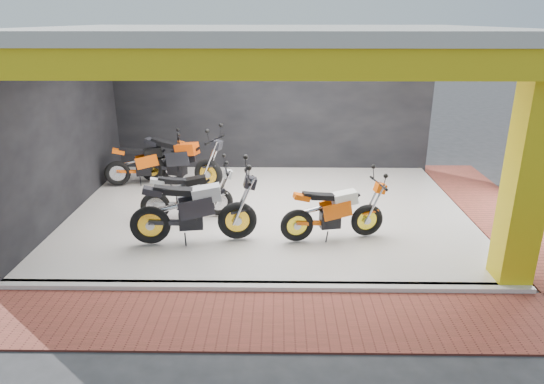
% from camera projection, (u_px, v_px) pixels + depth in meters
% --- Properties ---
extents(ground, '(80.00, 80.00, 0.00)m').
position_uv_depth(ground, '(266.00, 258.00, 8.24)').
color(ground, '#2D2D30').
rests_on(ground, ground).
extents(showroom_floor, '(8.00, 6.00, 0.10)m').
position_uv_depth(showroom_floor, '(269.00, 211.00, 10.11)').
color(showroom_floor, white).
rests_on(showroom_floor, ground).
extents(showroom_ceiling, '(8.40, 6.40, 0.20)m').
position_uv_depth(showroom_ceiling, '(268.00, 33.00, 8.91)').
color(showroom_ceiling, beige).
rests_on(showroom_ceiling, corner_column).
extents(back_wall, '(8.20, 0.20, 3.50)m').
position_uv_depth(back_wall, '(271.00, 105.00, 12.45)').
color(back_wall, black).
rests_on(back_wall, ground).
extents(left_wall, '(0.20, 6.20, 3.50)m').
position_uv_depth(left_wall, '(62.00, 131.00, 9.59)').
color(left_wall, black).
rests_on(left_wall, ground).
extents(corner_column, '(0.50, 0.50, 3.50)m').
position_uv_depth(corner_column, '(527.00, 175.00, 6.89)').
color(corner_column, gold).
rests_on(corner_column, ground).
extents(header_beam_front, '(8.40, 0.30, 0.40)m').
position_uv_depth(header_beam_front, '(263.00, 64.00, 6.18)').
color(header_beam_front, gold).
rests_on(header_beam_front, corner_column).
extents(header_beam_right, '(0.30, 6.40, 0.40)m').
position_uv_depth(header_beam_right, '(484.00, 50.00, 8.95)').
color(header_beam_right, gold).
rests_on(header_beam_right, corner_column).
extents(floor_kerb, '(8.00, 0.20, 0.10)m').
position_uv_depth(floor_kerb, '(265.00, 287.00, 7.26)').
color(floor_kerb, white).
rests_on(floor_kerb, ground).
extents(paver_front, '(9.00, 1.40, 0.03)m').
position_uv_depth(paver_front, '(263.00, 319.00, 6.54)').
color(paver_front, brown).
rests_on(paver_front, ground).
extents(paver_right, '(1.40, 7.00, 0.03)m').
position_uv_depth(paver_right, '(500.00, 214.00, 10.05)').
color(paver_right, brown).
rests_on(paver_right, ground).
extents(moto_hero, '(2.10, 1.12, 1.22)m').
position_uv_depth(moto_hero, '(368.00, 205.00, 8.63)').
color(moto_hero, '#F65B0A').
rests_on(moto_hero, showroom_floor).
extents(moto_row_a, '(2.43, 1.20, 1.42)m').
position_uv_depth(moto_row_a, '(237.00, 203.00, 8.46)').
color(moto_row_a, black).
rests_on(moto_row_a, showroom_floor).
extents(moto_row_b, '(2.01, 1.07, 1.16)m').
position_uv_depth(moto_row_b, '(218.00, 189.00, 9.54)').
color(moto_row_b, '#B3B6BC').
rests_on(moto_row_b, showroom_floor).
extents(moto_row_c, '(2.54, 1.64, 1.45)m').
position_uv_depth(moto_row_c, '(208.00, 160.00, 10.99)').
color(moto_row_c, black).
rests_on(moto_row_c, showroom_floor).
extents(moto_row_d, '(2.11, 1.19, 1.22)m').
position_uv_depth(moto_row_d, '(173.00, 158.00, 11.54)').
color(moto_row_d, '#FF5B0A').
rests_on(moto_row_d, showroom_floor).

